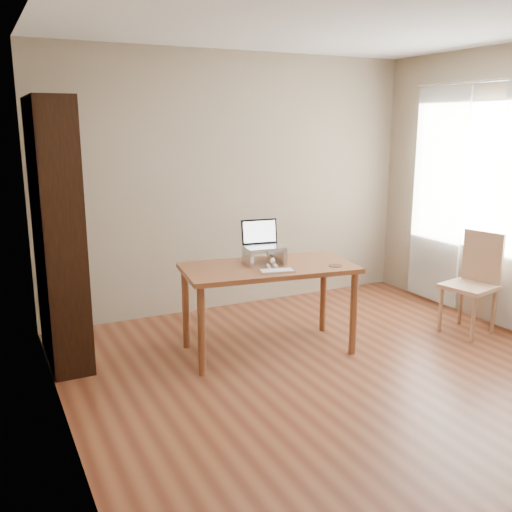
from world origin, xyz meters
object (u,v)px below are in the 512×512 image
Objects in this scene: bookshelf at (58,234)px; desk at (269,277)px; keyboard at (277,271)px; cat at (266,255)px; laptop at (261,240)px; chair at (475,279)px.

desk is at bearing -20.89° from bookshelf.
cat is (0.07, 0.33, 0.05)m from keyboard.
cat is at bearing -28.42° from laptop.
keyboard is at bearing 161.81° from chair.
chair is at bearing 7.37° from keyboard.
laptop is (-0.00, 0.14, 0.29)m from desk.
chair is at bearing -5.09° from desk.
keyboard is (-0.04, -0.36, -0.18)m from laptop.
bookshelf is 1.63m from laptop.
cat reaches higher than desk.
cat is at bearing 80.62° from desk.
laptop is (1.56, -0.46, -0.11)m from bookshelf.
chair reaches higher than desk.
bookshelf is 1.69m from cat.
chair is (3.48, -1.03, -0.55)m from bookshelf.
keyboard is at bearing -92.60° from desk.
bookshelf is 1.75m from keyboard.
desk is at bearing 155.29° from chair.
chair is (1.92, -0.57, -0.44)m from laptop.
bookshelf reaches higher than cat.
cat reaches higher than keyboard.
desk is 1.60× the size of chair.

